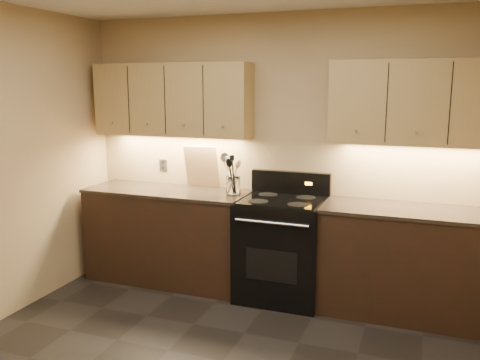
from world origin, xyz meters
name	(u,v)px	position (x,y,z in m)	size (l,w,h in m)	color
wall_back	(284,154)	(0.00, 2.00, 1.30)	(4.00, 0.04, 2.60)	tan
counter_left	(169,235)	(-1.10, 1.70, 0.47)	(1.62, 0.62, 0.93)	black
counter_right	(408,262)	(1.18, 1.70, 0.47)	(1.46, 0.62, 0.93)	black
stove	(282,247)	(0.08, 1.68, 0.48)	(0.76, 0.68, 1.14)	black
upper_cab_left	(172,100)	(-1.10, 1.85, 1.80)	(1.60, 0.30, 0.70)	tan
upper_cab_right	(418,103)	(1.18, 1.85, 1.80)	(1.44, 0.30, 0.70)	tan
outlet_plate	(163,165)	(-1.30, 1.99, 1.12)	(0.09, 0.01, 0.12)	#B2B5BA
utensil_crock	(233,186)	(-0.42, 1.74, 1.01)	(0.16, 0.16, 0.17)	white
cutting_board	(202,166)	(-0.83, 1.93, 1.14)	(0.34, 0.02, 0.44)	tan
wooden_spoon	(229,176)	(-0.45, 1.73, 1.10)	(0.06, 0.06, 0.31)	tan
black_spoon	(234,175)	(-0.42, 1.76, 1.11)	(0.06, 0.06, 0.33)	black
black_turner	(235,174)	(-0.40, 1.73, 1.13)	(0.08, 0.08, 0.36)	black
steel_spatula	(236,173)	(-0.39, 1.74, 1.13)	(0.08, 0.08, 0.38)	silver
steel_skimmer	(236,173)	(-0.39, 1.74, 1.13)	(0.09, 0.09, 0.37)	silver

